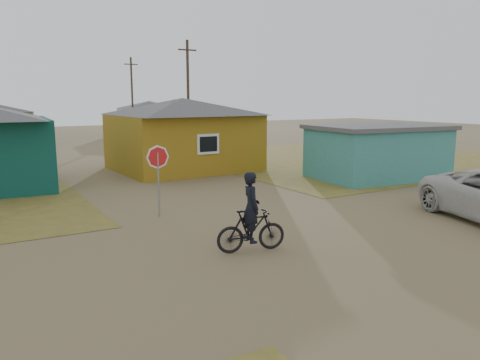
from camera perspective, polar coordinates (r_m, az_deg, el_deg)
ground at (r=13.06m, az=8.38°, el=-7.42°), size 120.00×120.00×0.00m
grass_ne at (r=31.75m, az=13.25°, el=2.66°), size 20.00×18.00×0.00m
house_yellow at (r=25.90m, az=-6.96°, el=5.71°), size 7.72×6.76×3.90m
shed_turquoise at (r=23.89m, az=16.39°, el=3.36°), size 6.71×4.93×2.60m
house_beige_east at (r=52.81m, az=-10.98°, el=7.55°), size 6.95×6.05×3.60m
utility_pole_near at (r=34.77m, az=-6.34°, el=10.29°), size 1.40×0.20×8.00m
utility_pole_far at (r=50.07m, az=-13.01°, el=9.97°), size 1.40×0.20×8.00m
stop_sign at (r=15.48m, az=-9.98°, el=1.92°), size 0.74×0.33×2.38m
cyclist at (r=11.93m, az=1.37°, el=-5.23°), size 1.90×0.90×2.07m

